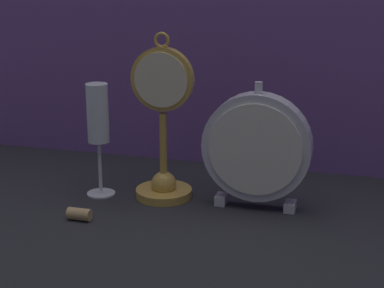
# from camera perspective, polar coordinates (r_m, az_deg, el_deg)

# --- Properties ---
(ground_plane) EXTENTS (4.00, 4.00, 0.00)m
(ground_plane) POSITION_cam_1_polar(r_m,az_deg,el_deg) (1.15, -1.09, -6.64)
(ground_plane) COLOR #232328
(pocket_watch_on_stand) EXTENTS (0.12, 0.11, 0.32)m
(pocket_watch_on_stand) POSITION_cam_1_polar(r_m,az_deg,el_deg) (1.21, -2.59, 0.65)
(pocket_watch_on_stand) COLOR gold
(pocket_watch_on_stand) RESTS_ON ground_plane
(mantel_clock_silver) EXTENTS (0.20, 0.04, 0.24)m
(mantel_clock_silver) POSITION_cam_1_polar(r_m,az_deg,el_deg) (1.17, 5.77, -0.34)
(mantel_clock_silver) COLOR silver
(mantel_clock_silver) RESTS_ON ground_plane
(champagne_flute) EXTENTS (0.06, 0.06, 0.22)m
(champagne_flute) POSITION_cam_1_polar(r_m,az_deg,el_deg) (1.23, -8.36, 1.97)
(champagne_flute) COLOR silver
(champagne_flute) RESTS_ON ground_plane
(wine_cork) EXTENTS (0.04, 0.02, 0.02)m
(wine_cork) POSITION_cam_1_polar(r_m,az_deg,el_deg) (1.16, -9.98, -6.16)
(wine_cork) COLOR tan
(wine_cork) RESTS_ON ground_plane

